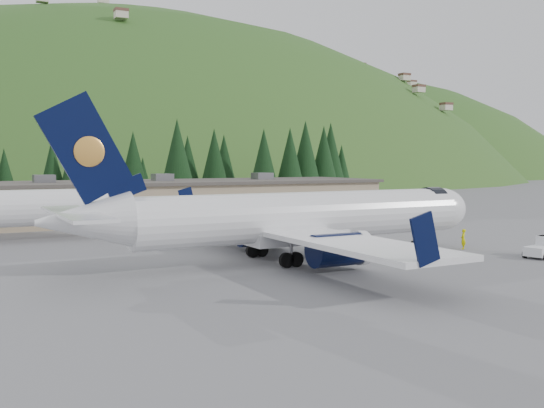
{
  "coord_description": "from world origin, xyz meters",
  "views": [
    {
      "loc": [
        -24.36,
        -40.95,
        7.7
      ],
      "look_at": [
        0.0,
        6.0,
        4.0
      ],
      "focal_mm": 40.0,
      "sensor_mm": 36.0,
      "label": 1
    }
  ],
  "objects_px": {
    "ramp_worker": "(463,239)",
    "baggage_tug_a": "(543,248)",
    "terminal_building": "(125,201)",
    "airliner": "(295,219)"
  },
  "relations": [
    {
      "from": "ramp_worker",
      "to": "baggage_tug_a",
      "type": "bearing_deg",
      "value": 72.99
    },
    {
      "from": "terminal_building",
      "to": "airliner",
      "type": "bearing_deg",
      "value": -84.1
    },
    {
      "from": "baggage_tug_a",
      "to": "ramp_worker",
      "type": "relative_size",
      "value": 1.92
    },
    {
      "from": "baggage_tug_a",
      "to": "airliner",
      "type": "bearing_deg",
      "value": 142.28
    },
    {
      "from": "airliner",
      "to": "ramp_worker",
      "type": "height_order",
      "value": "airliner"
    },
    {
      "from": "airliner",
      "to": "ramp_worker",
      "type": "relative_size",
      "value": 20.71
    },
    {
      "from": "terminal_building",
      "to": "ramp_worker",
      "type": "bearing_deg",
      "value": -63.26
    },
    {
      "from": "baggage_tug_a",
      "to": "terminal_building",
      "type": "height_order",
      "value": "terminal_building"
    },
    {
      "from": "terminal_building",
      "to": "ramp_worker",
      "type": "height_order",
      "value": "terminal_building"
    },
    {
      "from": "airliner",
      "to": "ramp_worker",
      "type": "distance_m",
      "value": 16.34
    }
  ]
}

